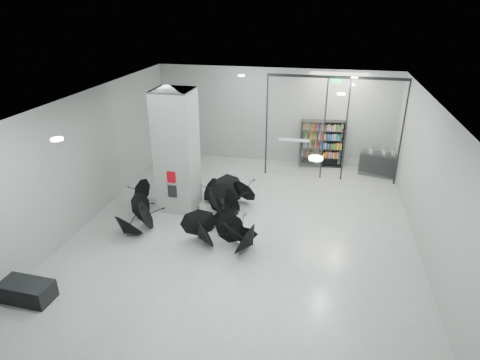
% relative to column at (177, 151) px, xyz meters
% --- Properties ---
extents(room, '(14.00, 14.02, 4.01)m').
position_rel_column_xyz_m(room, '(2.50, -2.00, 0.84)').
color(room, gray).
rests_on(room, ground).
extents(column, '(1.20, 1.20, 4.00)m').
position_rel_column_xyz_m(column, '(0.00, 0.00, 0.00)').
color(column, slate).
rests_on(column, ground).
extents(fire_cabinet, '(0.28, 0.04, 0.38)m').
position_rel_column_xyz_m(fire_cabinet, '(0.00, -0.62, -0.65)').
color(fire_cabinet, '#A50A07').
rests_on(fire_cabinet, column).
extents(info_panel, '(0.30, 0.03, 0.42)m').
position_rel_column_xyz_m(info_panel, '(0.00, -0.62, -1.15)').
color(info_panel, black).
rests_on(info_panel, column).
extents(exit_sign, '(0.30, 0.06, 0.15)m').
position_rel_column_xyz_m(exit_sign, '(4.90, 3.30, 1.82)').
color(exit_sign, '#0CE533').
rests_on(exit_sign, room).
extents(glass_partition, '(5.06, 0.08, 4.00)m').
position_rel_column_xyz_m(glass_partition, '(4.89, 3.50, 0.18)').
color(glass_partition, silver).
rests_on(glass_partition, ground).
extents(bench, '(1.46, 0.67, 0.46)m').
position_rel_column_xyz_m(bench, '(-1.99, -5.24, -1.77)').
color(bench, black).
rests_on(bench, ground).
extents(bookshelf, '(1.84, 0.63, 1.99)m').
position_rel_column_xyz_m(bookshelf, '(4.57, 4.75, -1.01)').
color(bookshelf, black).
rests_on(bookshelf, ground).
extents(shop_counter, '(1.61, 0.94, 0.91)m').
position_rel_column_xyz_m(shop_counter, '(6.89, 4.26, -1.55)').
color(shop_counter, black).
rests_on(shop_counter, ground).
extents(umbrella_cluster, '(5.46, 4.53, 1.27)m').
position_rel_column_xyz_m(umbrella_cluster, '(1.19, -0.95, -1.69)').
color(umbrella_cluster, black).
rests_on(umbrella_cluster, ground).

